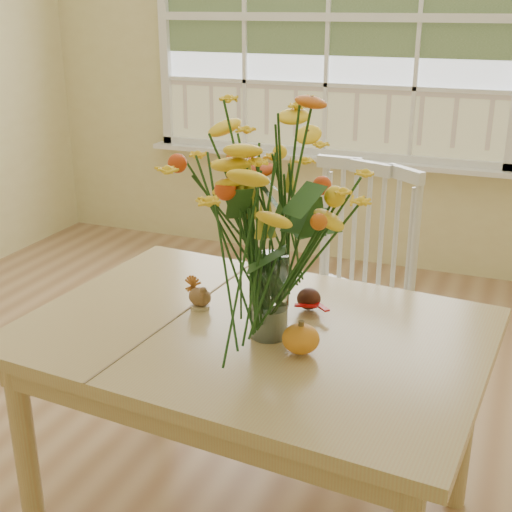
% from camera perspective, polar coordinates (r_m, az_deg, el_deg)
% --- Properties ---
extents(floor, '(4.00, 4.50, 0.01)m').
position_cam_1_polar(floor, '(2.87, -8.16, -14.69)').
color(floor, '#9A6F4A').
rests_on(floor, ground).
extents(wall_back, '(4.00, 0.02, 2.70)m').
position_cam_1_polar(wall_back, '(4.44, 6.08, 16.62)').
color(wall_back, beige).
rests_on(wall_back, floor).
extents(window, '(2.42, 0.12, 1.74)m').
position_cam_1_polar(window, '(4.39, 6.02, 18.95)').
color(window, silver).
rests_on(window, wall_back).
extents(dining_table, '(1.42, 1.06, 0.72)m').
position_cam_1_polar(dining_table, '(2.10, -0.21, -8.18)').
color(dining_table, tan).
rests_on(dining_table, floor).
extents(windsor_chair, '(0.60, 0.58, 1.02)m').
position_cam_1_polar(windsor_chair, '(2.79, 7.89, -2.20)').
color(windsor_chair, white).
rests_on(windsor_chair, floor).
extents(flower_vase, '(0.51, 0.51, 0.61)m').
position_cam_1_polar(flower_vase, '(1.87, 1.15, 3.44)').
color(flower_vase, white).
rests_on(flower_vase, dining_table).
extents(pumpkin, '(0.10, 0.10, 0.08)m').
position_cam_1_polar(pumpkin, '(1.89, 3.75, -7.02)').
color(pumpkin, orange).
rests_on(pumpkin, dining_table).
extents(turkey_figurine, '(0.08, 0.06, 0.10)m').
position_cam_1_polar(turkey_figurine, '(2.17, -4.70, -3.42)').
color(turkey_figurine, '#CCB78C').
rests_on(turkey_figurine, dining_table).
extents(dark_gourd, '(0.13, 0.10, 0.07)m').
position_cam_1_polar(dark_gourd, '(2.16, 4.42, -3.66)').
color(dark_gourd, '#38160F').
rests_on(dark_gourd, dining_table).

